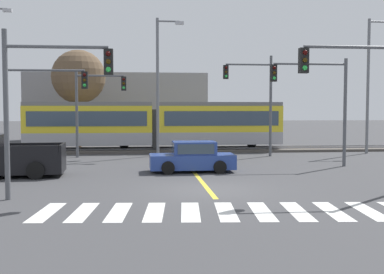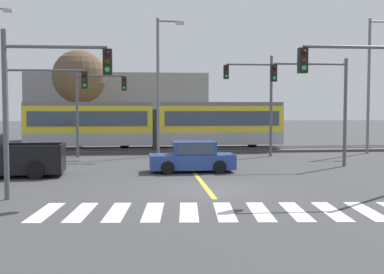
{
  "view_description": "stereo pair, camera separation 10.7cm",
  "coord_description": "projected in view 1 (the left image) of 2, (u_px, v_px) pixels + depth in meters",
  "views": [
    {
      "loc": [
        -2.57,
        -18.4,
        3.19
      ],
      "look_at": [
        0.16,
        7.61,
        1.6
      ],
      "focal_mm": 45.0,
      "sensor_mm": 36.0,
      "label": 1
    },
    {
      "loc": [
        -2.47,
        -18.41,
        3.19
      ],
      "look_at": [
        0.16,
        7.61,
        1.6
      ],
      "focal_mm": 45.0,
      "sensor_mm": 36.0,
      "label": 2
    }
  ],
  "objects": [
    {
      "name": "ground_plane",
      "position": [
        208.0,
        190.0,
        18.73
      ],
      "size": [
        200.0,
        200.0,
        0.0
      ],
      "primitive_type": "plane",
      "color": "#3D3D3F"
    },
    {
      "name": "track_bed",
      "position": [
        177.0,
        150.0,
        35.51
      ],
      "size": [
        120.0,
        4.0,
        0.18
      ],
      "primitive_type": "cube",
      "color": "#4C4742",
      "rests_on": "ground"
    },
    {
      "name": "rail_near",
      "position": [
        177.0,
        149.0,
        34.79
      ],
      "size": [
        120.0,
        0.08,
        0.1
      ],
      "primitive_type": "cube",
      "color": "#939399",
      "rests_on": "track_bed"
    },
    {
      "name": "rail_far",
      "position": [
        176.0,
        147.0,
        36.22
      ],
      "size": [
        120.0,
        0.08,
        0.1
      ],
      "primitive_type": "cube",
      "color": "#939399",
      "rests_on": "track_bed"
    },
    {
      "name": "light_rail_tram",
      "position": [
        155.0,
        123.0,
        35.22
      ],
      "size": [
        18.5,
        2.64,
        3.43
      ],
      "color": "#9E9EA3",
      "rests_on": "track_bed"
    },
    {
      "name": "crosswalk_stripe_0",
      "position": [
        47.0,
        212.0,
        14.69
      ],
      "size": [
        0.8,
        2.84,
        0.01
      ],
      "primitive_type": "cube",
      "rotation": [
        0.0,
        0.0,
        -0.09
      ],
      "color": "silver",
      "rests_on": "ground"
    },
    {
      "name": "crosswalk_stripe_1",
      "position": [
        83.0,
        212.0,
        14.71
      ],
      "size": [
        0.8,
        2.84,
        0.01
      ],
      "primitive_type": "cube",
      "rotation": [
        0.0,
        0.0,
        -0.09
      ],
      "color": "silver",
      "rests_on": "ground"
    },
    {
      "name": "crosswalk_stripe_2",
      "position": [
        119.0,
        212.0,
        14.73
      ],
      "size": [
        0.8,
        2.84,
        0.01
      ],
      "primitive_type": "cube",
      "rotation": [
        0.0,
        0.0,
        -0.09
      ],
      "color": "silver",
      "rests_on": "ground"
    },
    {
      "name": "crosswalk_stripe_3",
      "position": [
        155.0,
        212.0,
        14.75
      ],
      "size": [
        0.8,
        2.84,
        0.01
      ],
      "primitive_type": "cube",
      "rotation": [
        0.0,
        0.0,
        -0.09
      ],
      "color": "silver",
      "rests_on": "ground"
    },
    {
      "name": "crosswalk_stripe_4",
      "position": [
        190.0,
        212.0,
        14.77
      ],
      "size": [
        0.8,
        2.84,
        0.01
      ],
      "primitive_type": "cube",
      "rotation": [
        0.0,
        0.0,
        -0.09
      ],
      "color": "silver",
      "rests_on": "ground"
    },
    {
      "name": "crosswalk_stripe_5",
      "position": [
        226.0,
        211.0,
        14.79
      ],
      "size": [
        0.8,
        2.84,
        0.01
      ],
      "primitive_type": "cube",
      "rotation": [
        0.0,
        0.0,
        -0.09
      ],
      "color": "silver",
      "rests_on": "ground"
    },
    {
      "name": "crosswalk_stripe_6",
      "position": [
        262.0,
        211.0,
        14.81
      ],
      "size": [
        0.8,
        2.84,
        0.01
      ],
      "primitive_type": "cube",
      "rotation": [
        0.0,
        0.0,
        -0.09
      ],
      "color": "silver",
      "rests_on": "ground"
    },
    {
      "name": "crosswalk_stripe_7",
      "position": [
        297.0,
        211.0,
        14.83
      ],
      "size": [
        0.8,
        2.84,
        0.01
      ],
      "primitive_type": "cube",
      "rotation": [
        0.0,
        0.0,
        -0.09
      ],
      "color": "silver",
      "rests_on": "ground"
    },
    {
      "name": "crosswalk_stripe_8",
      "position": [
        333.0,
        211.0,
        14.85
      ],
      "size": [
        0.8,
        2.84,
        0.01
      ],
      "primitive_type": "cube",
      "rotation": [
        0.0,
        0.0,
        -0.09
      ],
      "color": "silver",
      "rests_on": "ground"
    },
    {
      "name": "crosswalk_stripe_9",
      "position": [
        368.0,
        211.0,
        14.87
      ],
      "size": [
        0.8,
        2.84,
        0.01
      ],
      "primitive_type": "cube",
      "rotation": [
        0.0,
        0.0,
        -0.09
      ],
      "color": "silver",
      "rests_on": "ground"
    },
    {
      "name": "lane_centre_line",
      "position": [
        191.0,
        169.0,
        25.15
      ],
      "size": [
        0.2,
        16.88,
        0.01
      ],
      "primitive_type": "cube",
      "color": "gold",
      "rests_on": "ground"
    },
    {
      "name": "sedan_crossing",
      "position": [
        192.0,
        158.0,
        23.97
      ],
      "size": [
        4.23,
        1.97,
        1.52
      ],
      "color": "#284293",
      "rests_on": "ground"
    },
    {
      "name": "pickup_truck",
      "position": [
        1.0,
        159.0,
        22.14
      ],
      "size": [
        5.48,
        2.41,
        1.98
      ],
      "color": "black",
      "rests_on": "ground"
    },
    {
      "name": "traffic_light_far_right",
      "position": [
        256.0,
        92.0,
        31.42
      ],
      "size": [
        3.25,
        0.38,
        6.59
      ],
      "color": "#515459",
      "rests_on": "ground"
    },
    {
      "name": "traffic_light_near_right",
      "position": [
        362.0,
        90.0,
        17.49
      ],
      "size": [
        3.75,
        0.38,
        5.69
      ],
      "color": "#515459",
      "rests_on": "ground"
    },
    {
      "name": "traffic_light_far_left",
      "position": [
        94.0,
        100.0,
        30.85
      ],
      "size": [
        3.25,
        0.38,
        5.62
      ],
      "color": "#515459",
      "rests_on": "ground"
    },
    {
      "name": "traffic_light_near_left",
      "position": [
        44.0,
        89.0,
        16.6
      ],
      "size": [
        3.75,
        0.38,
        5.88
      ],
      "color": "#515459",
      "rests_on": "ground"
    },
    {
      "name": "traffic_light_mid_left",
      "position": [
        36.0,
        97.0,
        24.94
      ],
      "size": [
        4.25,
        0.38,
        5.68
      ],
      "color": "#515459",
      "rests_on": "ground"
    },
    {
      "name": "traffic_light_mid_right",
      "position": [
        319.0,
        93.0,
        25.9
      ],
      "size": [
        4.25,
        0.38,
        5.86
      ],
      "color": "#515459",
      "rests_on": "ground"
    },
    {
      "name": "street_lamp_centre",
      "position": [
        160.0,
        79.0,
        31.72
      ],
      "size": [
        1.83,
        0.28,
        9.07
      ],
      "color": "slate",
      "rests_on": "ground"
    },
    {
      "name": "street_lamp_east",
      "position": [
        370.0,
        78.0,
        33.41
      ],
      "size": [
        2.04,
        0.28,
        9.33
      ],
      "color": "slate",
      "rests_on": "ground"
    },
    {
      "name": "bare_tree_west",
      "position": [
        79.0,
        77.0,
        38.67
      ],
      "size": [
        4.32,
        4.32,
        7.85
      ],
      "color": "brown",
      "rests_on": "ground"
    },
    {
      "name": "building_backdrop_far",
      "position": [
        118.0,
        108.0,
        46.66
      ],
      "size": [
        16.76,
        6.0,
        6.41
      ],
      "primitive_type": "cube",
      "color": "gray",
      "rests_on": "ground"
    }
  ]
}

